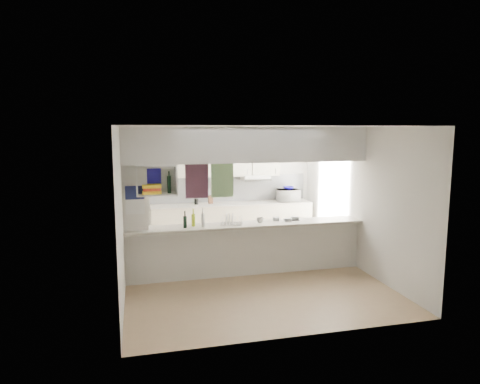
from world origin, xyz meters
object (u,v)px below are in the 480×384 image
object	(u,v)px
bowl	(289,188)
wine_bottles	(194,220)
microwave	(288,195)
dish_rack	(231,220)

from	to	relation	value
bowl	wine_bottles	xyz separation A→B (m)	(-2.47, -2.13, -0.19)
wine_bottles	bowl	bearing A→B (deg)	40.78
microwave	wine_bottles	distance (m)	3.22
microwave	wine_bottles	bearing A→B (deg)	44.70
dish_rack	wine_bottles	world-z (taller)	wine_bottles
dish_rack	wine_bottles	size ratio (longest dim) A/B	1.19
bowl	dish_rack	xyz separation A→B (m)	(-1.81, -2.08, -0.23)
bowl	dish_rack	bearing A→B (deg)	-131.04
dish_rack	wine_bottles	xyz separation A→B (m)	(-0.66, -0.05, 0.04)
microwave	wine_bottles	size ratio (longest dim) A/B	1.37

